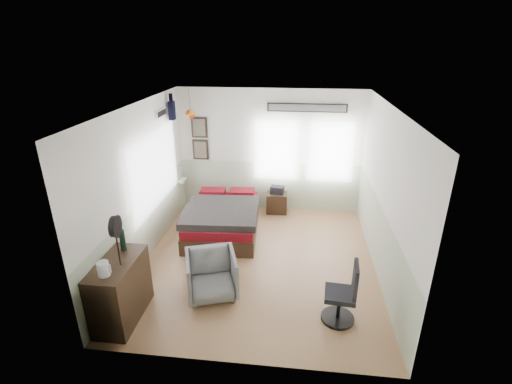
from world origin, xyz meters
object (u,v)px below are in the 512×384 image
at_px(task_chair, 343,298).
at_px(bed, 223,219).
at_px(armchair, 212,275).
at_px(dresser, 121,290).
at_px(nightstand, 277,203).

bearing_deg(task_chair, bed, 138.05).
relative_size(bed, armchair, 2.65).
height_order(dresser, task_chair, task_chair).
height_order(dresser, nightstand, dresser).
distance_m(armchair, nightstand, 3.13).
bearing_deg(nightstand, task_chair, -72.75).
bearing_deg(dresser, armchair, 29.56).
distance_m(nightstand, task_chair, 3.57).
xyz_separation_m(bed, dresser, (-0.91, -2.58, 0.15)).
relative_size(nightstand, task_chair, 0.49).
xyz_separation_m(armchair, task_chair, (1.92, -0.36, 0.03)).
xyz_separation_m(armchair, nightstand, (0.80, 3.03, -0.12)).
xyz_separation_m(dresser, armchair, (1.12, 0.64, -0.11)).
bearing_deg(dresser, bed, 70.65).
bearing_deg(armchair, dresser, -168.75).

